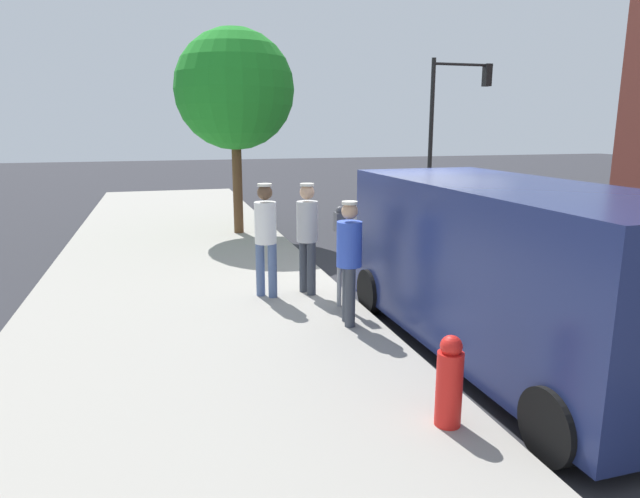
{
  "coord_description": "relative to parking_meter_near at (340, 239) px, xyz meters",
  "views": [
    {
      "loc": [
        3.84,
        8.33,
        2.82
      ],
      "look_at": [
        1.65,
        0.65,
        1.05
      ],
      "focal_mm": 31.36,
      "sensor_mm": 36.0,
      "label": 1
    }
  ],
  "objects": [
    {
      "name": "ground_plane",
      "position": [
        -1.35,
        -0.65,
        -1.18
      ],
      "size": [
        80.0,
        80.0,
        0.0
      ],
      "primitive_type": "plane",
      "color": "#2D2D33"
    },
    {
      "name": "sidewalk_slab",
      "position": [
        2.15,
        -0.65,
        -1.11
      ],
      "size": [
        5.0,
        32.0,
        0.15
      ],
      "primitive_type": "cube",
      "color": "#9E998E",
      "rests_on": "ground"
    },
    {
      "name": "parking_meter_near",
      "position": [
        0.0,
        0.0,
        0.0
      ],
      "size": [
        0.14,
        0.18,
        1.52
      ],
      "color": "gray",
      "rests_on": "sidewalk_slab"
    },
    {
      "name": "pedestrian_in_white",
      "position": [
        0.96,
        -0.78,
        0.01
      ],
      "size": [
        0.34,
        0.34,
        1.8
      ],
      "color": "#4C608C",
      "rests_on": "sidewalk_slab"
    },
    {
      "name": "pedestrian_in_gray",
      "position": [
        0.29,
        -0.78,
        0.0
      ],
      "size": [
        0.34,
        0.35,
        1.79
      ],
      "color": "#383D47",
      "rests_on": "sidewalk_slab"
    },
    {
      "name": "pedestrian_in_blue",
      "position": [
        0.11,
        0.77,
        -0.06
      ],
      "size": [
        0.34,
        0.36,
        1.7
      ],
      "color": "#383D47",
      "rests_on": "sidewalk_slab"
    },
    {
      "name": "parked_van",
      "position": [
        -1.5,
        2.02,
        -0.03
      ],
      "size": [
        2.2,
        5.23,
        2.15
      ],
      "color": "navy",
      "rests_on": "ground"
    },
    {
      "name": "traffic_light_corner",
      "position": [
        -8.05,
        -11.43,
        2.34
      ],
      "size": [
        2.48,
        0.42,
        5.2
      ],
      "color": "black",
      "rests_on": "ground"
    },
    {
      "name": "street_tree",
      "position": [
        0.64,
        -6.37,
        2.48
      ],
      "size": [
        2.89,
        2.89,
        4.97
      ],
      "color": "brown",
      "rests_on": "sidewalk_slab"
    },
    {
      "name": "fire_hydrant",
      "position": [
        0.1,
        3.54,
        -0.61
      ],
      "size": [
        0.24,
        0.24,
        0.86
      ],
      "color": "red",
      "rests_on": "sidewalk_slab"
    }
  ]
}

